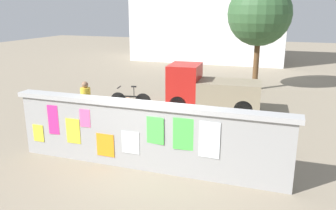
{
  "coord_description": "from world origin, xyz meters",
  "views": [
    {
      "loc": [
        3.19,
        -7.44,
        3.99
      ],
      "look_at": [
        -0.15,
        2.2,
        1.1
      ],
      "focal_mm": 36.59,
      "sensor_mm": 36.0,
      "label": 1
    }
  ],
  "objects_px": {
    "motorcycle": "(247,136)",
    "person_bystander": "(86,100)",
    "person_walking": "(129,119)",
    "bicycle_far": "(131,100)",
    "bicycle_near": "(135,123)",
    "auto_rickshaw_truck": "(209,89)",
    "tree_roadside": "(259,14)"
  },
  "relations": [
    {
      "from": "motorcycle",
      "to": "person_bystander",
      "type": "xyz_separation_m",
      "value": [
        -5.49,
        0.31,
        0.52
      ]
    },
    {
      "from": "person_walking",
      "to": "person_bystander",
      "type": "xyz_separation_m",
      "value": [
        -2.29,
        1.44,
        0.0
      ]
    },
    {
      "from": "bicycle_far",
      "to": "bicycle_near",
      "type": "bearing_deg",
      "value": -62.04
    },
    {
      "from": "bicycle_far",
      "to": "person_walking",
      "type": "xyz_separation_m",
      "value": [
        1.85,
        -4.02,
        0.62
      ]
    },
    {
      "from": "auto_rickshaw_truck",
      "to": "person_bystander",
      "type": "bearing_deg",
      "value": -136.88
    },
    {
      "from": "motorcycle",
      "to": "bicycle_near",
      "type": "relative_size",
      "value": 1.1
    },
    {
      "from": "motorcycle",
      "to": "bicycle_far",
      "type": "xyz_separation_m",
      "value": [
        -5.04,
        2.89,
        -0.1
      ]
    },
    {
      "from": "auto_rickshaw_truck",
      "to": "bicycle_far",
      "type": "bearing_deg",
      "value": -166.59
    },
    {
      "from": "auto_rickshaw_truck",
      "to": "tree_roadside",
      "type": "xyz_separation_m",
      "value": [
        1.39,
        4.48,
        2.81
      ]
    },
    {
      "from": "bicycle_far",
      "to": "tree_roadside",
      "type": "distance_m",
      "value": 7.66
    },
    {
      "from": "motorcycle",
      "to": "person_bystander",
      "type": "height_order",
      "value": "person_bystander"
    },
    {
      "from": "person_walking",
      "to": "person_bystander",
      "type": "bearing_deg",
      "value": 147.86
    },
    {
      "from": "bicycle_far",
      "to": "motorcycle",
      "type": "bearing_deg",
      "value": -29.8
    },
    {
      "from": "auto_rickshaw_truck",
      "to": "bicycle_near",
      "type": "relative_size",
      "value": 2.17
    },
    {
      "from": "auto_rickshaw_truck",
      "to": "person_walking",
      "type": "relative_size",
      "value": 2.28
    },
    {
      "from": "tree_roadside",
      "to": "person_bystander",
      "type": "bearing_deg",
      "value": -122.35
    },
    {
      "from": "auto_rickshaw_truck",
      "to": "motorcycle",
      "type": "height_order",
      "value": "auto_rickshaw_truck"
    },
    {
      "from": "auto_rickshaw_truck",
      "to": "bicycle_far",
      "type": "xyz_separation_m",
      "value": [
        -3.1,
        -0.74,
        -0.54
      ]
    },
    {
      "from": "tree_roadside",
      "to": "person_walking",
      "type": "bearing_deg",
      "value": -105.99
    },
    {
      "from": "person_walking",
      "to": "tree_roadside",
      "type": "distance_m",
      "value": 9.99
    },
    {
      "from": "person_bystander",
      "to": "bicycle_far",
      "type": "bearing_deg",
      "value": 80.18
    },
    {
      "from": "auto_rickshaw_truck",
      "to": "person_bystander",
      "type": "height_order",
      "value": "auto_rickshaw_truck"
    },
    {
      "from": "bicycle_far",
      "to": "tree_roadside",
      "type": "xyz_separation_m",
      "value": [
        4.49,
        5.22,
        3.35
      ]
    },
    {
      "from": "bicycle_near",
      "to": "bicycle_far",
      "type": "height_order",
      "value": "same"
    },
    {
      "from": "person_walking",
      "to": "motorcycle",
      "type": "bearing_deg",
      "value": 19.5
    },
    {
      "from": "motorcycle",
      "to": "person_bystander",
      "type": "bearing_deg",
      "value": 176.79
    },
    {
      "from": "person_walking",
      "to": "person_bystander",
      "type": "height_order",
      "value": "same"
    },
    {
      "from": "person_bystander",
      "to": "person_walking",
      "type": "bearing_deg",
      "value": -32.14
    },
    {
      "from": "person_bystander",
      "to": "tree_roadside",
      "type": "relative_size",
      "value": 0.31
    },
    {
      "from": "motorcycle",
      "to": "auto_rickshaw_truck",
      "type": "bearing_deg",
      "value": 118.2
    },
    {
      "from": "auto_rickshaw_truck",
      "to": "bicycle_far",
      "type": "relative_size",
      "value": 2.18
    },
    {
      "from": "bicycle_near",
      "to": "person_bystander",
      "type": "bearing_deg",
      "value": 177.68
    }
  ]
}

